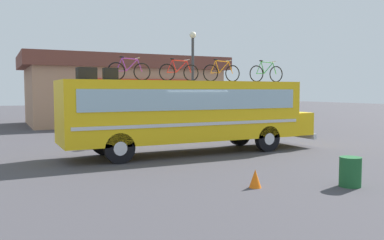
% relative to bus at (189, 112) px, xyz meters
% --- Properties ---
extents(ground_plane, '(120.00, 120.00, 0.00)m').
position_rel_bus_xyz_m(ground_plane, '(-0.19, 0.00, -1.67)').
color(ground_plane, '#423F44').
extents(bus, '(10.63, 2.44, 2.87)m').
position_rel_bus_xyz_m(bus, '(0.00, 0.00, 0.00)').
color(bus, yellow).
rests_on(bus, ground).
extents(luggage_bag_1, '(0.64, 0.54, 0.43)m').
position_rel_bus_xyz_m(luggage_bag_1, '(-4.05, -0.16, 1.42)').
color(luggage_bag_1, black).
rests_on(luggage_bag_1, bus).
extents(luggage_bag_2, '(0.51, 0.33, 0.45)m').
position_rel_bus_xyz_m(luggage_bag_2, '(-3.15, 0.04, 1.43)').
color(luggage_bag_2, black).
rests_on(luggage_bag_2, bus).
extents(rooftop_bicycle_1, '(1.66, 0.44, 0.89)m').
position_rel_bus_xyz_m(rooftop_bicycle_1, '(-2.43, 0.06, 1.57)').
color(rooftop_bicycle_1, black).
rests_on(rooftop_bicycle_1, bus).
extents(rooftop_bicycle_2, '(1.69, 0.44, 0.89)m').
position_rel_bus_xyz_m(rooftop_bicycle_2, '(-0.46, -0.06, 1.57)').
color(rooftop_bicycle_2, black).
rests_on(rooftop_bicycle_2, bus).
extents(rooftop_bicycle_3, '(1.75, 0.44, 0.93)m').
position_rel_bus_xyz_m(rooftop_bicycle_3, '(1.52, 0.06, 1.59)').
color(rooftop_bicycle_3, black).
rests_on(rooftop_bicycle_3, bus).
extents(rooftop_bicycle_4, '(1.74, 0.44, 0.93)m').
position_rel_bus_xyz_m(rooftop_bicycle_4, '(3.59, -0.21, 1.59)').
color(rooftop_bicycle_4, black).
rests_on(rooftop_bicycle_4, bus).
extents(roadside_building, '(15.02, 7.82, 5.07)m').
position_rel_bus_xyz_m(roadside_building, '(2.16, 16.29, 0.93)').
color(roadside_building, tan).
rests_on(roadside_building, ground).
extents(trash_bin, '(0.56, 0.56, 0.77)m').
position_rel_bus_xyz_m(trash_bin, '(1.30, -6.95, -1.28)').
color(trash_bin, '#1E592D').
rests_on(trash_bin, ground).
extents(traffic_cone, '(0.32, 0.32, 0.47)m').
position_rel_bus_xyz_m(traffic_cone, '(-0.99, -5.96, -1.43)').
color(traffic_cone, orange).
rests_on(traffic_cone, ground).
extents(street_lamp, '(0.34, 0.34, 5.53)m').
position_rel_bus_xyz_m(street_lamp, '(2.34, 4.40, 1.72)').
color(street_lamp, '#38383D').
rests_on(street_lamp, ground).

